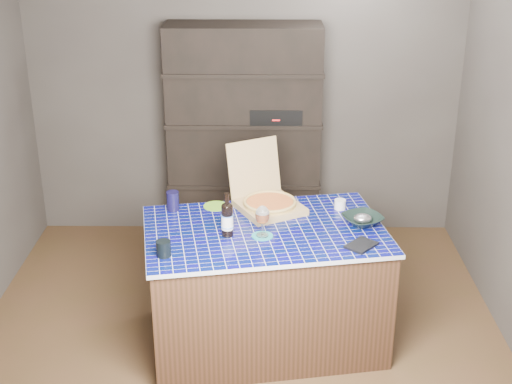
{
  "coord_description": "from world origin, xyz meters",
  "views": [
    {
      "loc": [
        0.15,
        -3.89,
        2.73
      ],
      "look_at": [
        0.11,
        0.0,
        1.08
      ],
      "focal_mm": 50.0,
      "sensor_mm": 36.0,
      "label": 1
    }
  ],
  "objects_px": {
    "kitchen_island": "(265,286)",
    "wine_glass": "(262,216)",
    "pizza_box": "(268,201)",
    "mead_bottle": "(227,219)",
    "dvd_case": "(361,245)",
    "bowl": "(362,220)"
  },
  "relations": [
    {
      "from": "bowl",
      "to": "pizza_box",
      "type": "bearing_deg",
      "value": 159.29
    },
    {
      "from": "pizza_box",
      "to": "wine_glass",
      "type": "distance_m",
      "value": 0.41
    },
    {
      "from": "kitchen_island",
      "to": "dvd_case",
      "type": "relative_size",
      "value": 8.86
    },
    {
      "from": "mead_bottle",
      "to": "wine_glass",
      "type": "bearing_deg",
      "value": -3.23
    },
    {
      "from": "pizza_box",
      "to": "dvd_case",
      "type": "bearing_deg",
      "value": -72.25
    },
    {
      "from": "pizza_box",
      "to": "bowl",
      "type": "xyz_separation_m",
      "value": [
        0.59,
        -0.22,
        -0.03
      ]
    },
    {
      "from": "pizza_box",
      "to": "mead_bottle",
      "type": "height_order",
      "value": "pizza_box"
    },
    {
      "from": "mead_bottle",
      "to": "wine_glass",
      "type": "relative_size",
      "value": 1.43
    },
    {
      "from": "mead_bottle",
      "to": "dvd_case",
      "type": "distance_m",
      "value": 0.81
    },
    {
      "from": "mead_bottle",
      "to": "wine_glass",
      "type": "height_order",
      "value": "mead_bottle"
    },
    {
      "from": "pizza_box",
      "to": "kitchen_island",
      "type": "bearing_deg",
      "value": -122.16
    },
    {
      "from": "kitchen_island",
      "to": "wine_glass",
      "type": "xyz_separation_m",
      "value": [
        -0.02,
        -0.1,
        0.54
      ]
    },
    {
      "from": "mead_bottle",
      "to": "dvd_case",
      "type": "bearing_deg",
      "value": -9.75
    },
    {
      "from": "wine_glass",
      "to": "bowl",
      "type": "height_order",
      "value": "wine_glass"
    },
    {
      "from": "pizza_box",
      "to": "dvd_case",
      "type": "relative_size",
      "value": 3.17
    },
    {
      "from": "pizza_box",
      "to": "mead_bottle",
      "type": "distance_m",
      "value": 0.46
    },
    {
      "from": "wine_glass",
      "to": "bowl",
      "type": "distance_m",
      "value": 0.66
    },
    {
      "from": "pizza_box",
      "to": "dvd_case",
      "type": "distance_m",
      "value": 0.76
    },
    {
      "from": "kitchen_island",
      "to": "mead_bottle",
      "type": "height_order",
      "value": "mead_bottle"
    },
    {
      "from": "wine_glass",
      "to": "dvd_case",
      "type": "distance_m",
      "value": 0.61
    },
    {
      "from": "wine_glass",
      "to": "pizza_box",
      "type": "bearing_deg",
      "value": 84.88
    },
    {
      "from": "dvd_case",
      "to": "bowl",
      "type": "distance_m",
      "value": 0.31
    }
  ]
}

